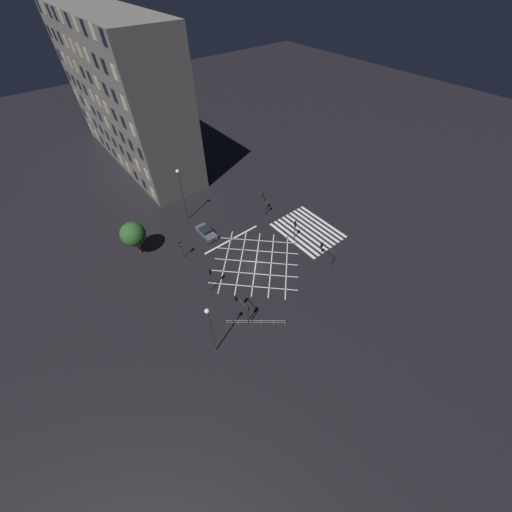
{
  "coord_description": "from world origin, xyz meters",
  "views": [
    {
      "loc": [
        -21.22,
        17.23,
        31.26
      ],
      "look_at": [
        0.0,
        0.0,
        1.27
      ],
      "focal_mm": 20.0,
      "sensor_mm": 36.0,
      "label": 1
    }
  ],
  "objects_px": {
    "traffic_light_nw_main": "(241,305)",
    "traffic_light_se_cross": "(262,198)",
    "traffic_light_median_north": "(210,275)",
    "street_lamp_east": "(210,324)",
    "traffic_light_ne_main": "(181,246)",
    "street_lamp_west": "(180,185)",
    "traffic_light_se_main": "(265,202)",
    "traffic_light_nw_cross": "(248,311)",
    "street_tree_near": "(133,234)",
    "waiting_car": "(206,232)",
    "traffic_light_median_south": "(295,227)",
    "traffic_light_sw_main": "(326,250)"
  },
  "relations": [
    {
      "from": "traffic_light_nw_cross",
      "to": "traffic_light_sw_main",
      "type": "xyz_separation_m",
      "value": [
        0.92,
        -14.65,
        -0.18
      ]
    },
    {
      "from": "traffic_light_se_main",
      "to": "traffic_light_sw_main",
      "type": "height_order",
      "value": "traffic_light_se_main"
    },
    {
      "from": "traffic_light_nw_cross",
      "to": "street_lamp_west",
      "type": "xyz_separation_m",
      "value": [
        21.73,
        -4.17,
        4.11
      ]
    },
    {
      "from": "street_lamp_west",
      "to": "waiting_car",
      "type": "xyz_separation_m",
      "value": [
        -5.38,
        -0.27,
        -6.06
      ]
    },
    {
      "from": "traffic_light_se_cross",
      "to": "street_tree_near",
      "type": "relative_size",
      "value": 0.8
    },
    {
      "from": "waiting_car",
      "to": "traffic_light_nw_main",
      "type": "bearing_deg",
      "value": -16.8
    },
    {
      "from": "traffic_light_sw_main",
      "to": "street_lamp_east",
      "type": "bearing_deg",
      "value": 94.12
    },
    {
      "from": "traffic_light_median_south",
      "to": "traffic_light_nw_cross",
      "type": "height_order",
      "value": "traffic_light_median_south"
    },
    {
      "from": "traffic_light_nw_main",
      "to": "traffic_light_sw_main",
      "type": "bearing_deg",
      "value": -90.02
    },
    {
      "from": "traffic_light_median_north",
      "to": "traffic_light_median_south",
      "type": "relative_size",
      "value": 1.13
    },
    {
      "from": "traffic_light_se_cross",
      "to": "waiting_car",
      "type": "bearing_deg",
      "value": -7.88
    },
    {
      "from": "traffic_light_median_north",
      "to": "traffic_light_ne_main",
      "type": "xyz_separation_m",
      "value": [
        7.44,
        0.12,
        -0.58
      ]
    },
    {
      "from": "street_tree_near",
      "to": "traffic_light_nw_main",
      "type": "bearing_deg",
      "value": -164.5
    },
    {
      "from": "traffic_light_median_north",
      "to": "traffic_light_nw_main",
      "type": "xyz_separation_m",
      "value": [
        -5.93,
        -0.42,
        -0.18
      ]
    },
    {
      "from": "traffic_light_sw_main",
      "to": "traffic_light_ne_main",
      "type": "distance_m",
      "value": 20.4
    },
    {
      "from": "traffic_light_se_cross",
      "to": "street_lamp_east",
      "type": "height_order",
      "value": "street_lamp_east"
    },
    {
      "from": "street_lamp_east",
      "to": "street_tree_near",
      "type": "height_order",
      "value": "street_lamp_east"
    },
    {
      "from": "traffic_light_median_south",
      "to": "street_tree_near",
      "type": "height_order",
      "value": "street_tree_near"
    },
    {
      "from": "traffic_light_median_north",
      "to": "traffic_light_ne_main",
      "type": "bearing_deg",
      "value": 90.89
    },
    {
      "from": "traffic_light_nw_cross",
      "to": "traffic_light_se_cross",
      "type": "bearing_deg",
      "value": 45.44
    },
    {
      "from": "traffic_light_se_cross",
      "to": "traffic_light_se_main",
      "type": "distance_m",
      "value": 0.85
    },
    {
      "from": "street_lamp_east",
      "to": "street_tree_near",
      "type": "xyz_separation_m",
      "value": [
        19.78,
        0.31,
        -2.06
      ]
    },
    {
      "from": "street_lamp_east",
      "to": "street_lamp_west",
      "type": "height_order",
      "value": "street_lamp_west"
    },
    {
      "from": "traffic_light_se_cross",
      "to": "street_lamp_east",
      "type": "bearing_deg",
      "value": 38.05
    },
    {
      "from": "traffic_light_median_south",
      "to": "street_tree_near",
      "type": "relative_size",
      "value": 0.67
    },
    {
      "from": "traffic_light_se_cross",
      "to": "waiting_car",
      "type": "relative_size",
      "value": 1.09
    },
    {
      "from": "street_lamp_east",
      "to": "traffic_light_se_cross",
      "type": "bearing_deg",
      "value": -51.95
    },
    {
      "from": "street_lamp_east",
      "to": "traffic_light_median_south",
      "type": "bearing_deg",
      "value": -69.04
    },
    {
      "from": "traffic_light_nw_main",
      "to": "traffic_light_nw_cross",
      "type": "bearing_deg",
      "value": -167.13
    },
    {
      "from": "street_tree_near",
      "to": "street_lamp_east",
      "type": "bearing_deg",
      "value": -179.1
    },
    {
      "from": "traffic_light_median_south",
      "to": "street_lamp_east",
      "type": "relative_size",
      "value": 0.44
    },
    {
      "from": "traffic_light_nw_cross",
      "to": "street_lamp_west",
      "type": "height_order",
      "value": "street_lamp_west"
    },
    {
      "from": "traffic_light_median_north",
      "to": "street_tree_near",
      "type": "height_order",
      "value": "street_tree_near"
    },
    {
      "from": "traffic_light_se_main",
      "to": "street_lamp_west",
      "type": "bearing_deg",
      "value": -125.3
    },
    {
      "from": "traffic_light_median_north",
      "to": "street_lamp_east",
      "type": "bearing_deg",
      "value": -120.69
    },
    {
      "from": "traffic_light_nw_main",
      "to": "street_tree_near",
      "type": "xyz_separation_m",
      "value": [
        18.36,
        5.09,
        0.98
      ]
    },
    {
      "from": "traffic_light_ne_main",
      "to": "traffic_light_nw_main",
      "type": "bearing_deg",
      "value": 2.3
    },
    {
      "from": "traffic_light_nw_cross",
      "to": "street_tree_near",
      "type": "distance_m",
      "value": 20.05
    },
    {
      "from": "traffic_light_sw_main",
      "to": "street_lamp_east",
      "type": "relative_size",
      "value": 0.38
    },
    {
      "from": "traffic_light_se_main",
      "to": "street_lamp_east",
      "type": "height_order",
      "value": "street_lamp_east"
    },
    {
      "from": "traffic_light_median_north",
      "to": "street_lamp_east",
      "type": "relative_size",
      "value": 0.49
    },
    {
      "from": "traffic_light_sw_main",
      "to": "street_lamp_west",
      "type": "distance_m",
      "value": 23.69
    },
    {
      "from": "traffic_light_nw_main",
      "to": "traffic_light_se_cross",
      "type": "xyz_separation_m",
      "value": [
        14.0,
        -14.91,
        0.35
      ]
    },
    {
      "from": "street_lamp_west",
      "to": "traffic_light_se_main",
      "type": "bearing_deg",
      "value": -125.3
    },
    {
      "from": "traffic_light_nw_main",
      "to": "traffic_light_ne_main",
      "type": "relative_size",
      "value": 1.13
    },
    {
      "from": "street_lamp_east",
      "to": "waiting_car",
      "type": "xyz_separation_m",
      "value": [
        16.84,
        -9.44,
        -5.26
      ]
    },
    {
      "from": "traffic_light_nw_main",
      "to": "street_lamp_east",
      "type": "relative_size",
      "value": 0.45
    },
    {
      "from": "traffic_light_se_cross",
      "to": "traffic_light_ne_main",
      "type": "height_order",
      "value": "traffic_light_se_cross"
    },
    {
      "from": "traffic_light_median_north",
      "to": "street_tree_near",
      "type": "distance_m",
      "value": 13.3
    },
    {
      "from": "traffic_light_ne_main",
      "to": "waiting_car",
      "type": "distance_m",
      "value": 5.87
    }
  ]
}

